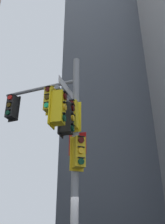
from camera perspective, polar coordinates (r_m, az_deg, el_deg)
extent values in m
cube|color=#4C5460|center=(34.78, 6.78, 5.98)|extent=(12.34, 12.34, 39.84)
cylinder|color=gray|center=(8.34, -1.68, -9.57)|extent=(0.25, 0.25, 7.79)
cylinder|color=gray|center=(10.22, -9.82, 5.34)|extent=(3.08, 1.17, 0.14)
cylinder|color=gray|center=(8.05, -3.53, 2.34)|extent=(0.56, 1.91, 0.14)
cube|color=gold|center=(9.85, -7.11, 2.40)|extent=(0.46, 0.18, 1.14)
cube|color=gold|center=(9.70, -7.63, 2.90)|extent=(0.43, 0.43, 1.00)
cylinder|color=#360605|center=(9.73, -8.07, 5.23)|extent=(0.21, 0.12, 0.20)
cube|color=black|center=(9.79, -8.05, 5.85)|extent=(0.23, 0.14, 0.02)
cylinder|color=#3C2C06|center=(9.55, -8.20, 3.44)|extent=(0.21, 0.12, 0.20)
cube|color=black|center=(9.61, -8.17, 4.08)|extent=(0.23, 0.14, 0.02)
cylinder|color=#19C672|center=(9.39, -8.34, 1.58)|extent=(0.21, 0.12, 0.20)
cube|color=black|center=(9.44, -8.31, 2.24)|extent=(0.23, 0.14, 0.02)
cube|color=black|center=(10.73, -15.47, 0.68)|extent=(0.46, 0.18, 1.14)
cube|color=black|center=(10.60, -16.06, 1.11)|extent=(0.43, 0.43, 1.00)
cylinder|color=red|center=(10.62, -16.46, 3.25)|extent=(0.21, 0.12, 0.20)
cube|color=black|center=(10.68, -16.39, 3.82)|extent=(0.23, 0.14, 0.02)
cylinder|color=#3C2C06|center=(10.46, -16.70, 1.57)|extent=(0.21, 0.12, 0.20)
cube|color=black|center=(10.51, -16.63, 2.17)|extent=(0.23, 0.14, 0.02)
cylinder|color=#06311C|center=(10.31, -16.94, -0.15)|extent=(0.21, 0.12, 0.20)
cube|color=black|center=(10.36, -16.88, 0.46)|extent=(0.23, 0.14, 0.02)
cube|color=black|center=(7.84, -4.97, -1.69)|extent=(0.14, 0.47, 1.14)
cube|color=black|center=(7.78, -3.65, -1.54)|extent=(0.41, 0.41, 1.00)
cylinder|color=#360605|center=(7.88, -2.20, 0.93)|extent=(0.10, 0.21, 0.20)
cube|color=black|center=(7.93, -2.15, 1.71)|extent=(0.12, 0.23, 0.02)
cylinder|color=yellow|center=(7.72, -2.25, -1.38)|extent=(0.10, 0.21, 0.20)
cube|color=black|center=(7.77, -2.19, -0.57)|extent=(0.12, 0.23, 0.02)
cylinder|color=#06311C|center=(7.58, -2.29, -3.78)|extent=(0.10, 0.21, 0.20)
cube|color=black|center=(7.63, -2.23, -2.94)|extent=(0.12, 0.23, 0.02)
cube|color=yellow|center=(7.20, -7.05, 0.78)|extent=(0.14, 0.47, 1.14)
cube|color=yellow|center=(7.13, -5.63, 0.96)|extent=(0.41, 0.41, 1.00)
cylinder|color=#360605|center=(7.23, -4.02, 3.62)|extent=(0.10, 0.21, 0.20)
cube|color=black|center=(7.29, -3.95, 4.45)|extent=(0.12, 0.23, 0.02)
cylinder|color=yellow|center=(7.07, -4.11, 1.16)|extent=(0.10, 0.21, 0.20)
cube|color=black|center=(7.12, -4.04, 2.02)|extent=(0.12, 0.23, 0.02)
cylinder|color=#06311C|center=(6.91, -4.20, -1.42)|extent=(0.10, 0.21, 0.20)
cube|color=black|center=(6.96, -4.13, -0.52)|extent=(0.12, 0.23, 0.02)
cube|color=gold|center=(8.21, -1.35, -9.66)|extent=(0.45, 0.23, 1.14)
cube|color=gold|center=(8.04, -0.86, -9.30)|extent=(0.45, 0.45, 1.00)
cylinder|color=#360605|center=(7.97, -0.31, -6.51)|extent=(0.21, 0.14, 0.20)
cube|color=black|center=(8.01, -0.30, -5.69)|extent=(0.23, 0.16, 0.02)
cylinder|color=yellow|center=(7.86, -0.32, -8.91)|extent=(0.21, 0.14, 0.20)
cube|color=black|center=(7.89, -0.30, -8.07)|extent=(0.23, 0.16, 0.02)
cylinder|color=#06311C|center=(7.77, -0.33, -11.38)|extent=(0.21, 0.14, 0.20)
cube|color=black|center=(7.79, -0.31, -10.52)|extent=(0.23, 0.16, 0.02)
cube|color=yellow|center=(8.68, -1.84, -1.17)|extent=(0.47, 0.15, 1.14)
cube|color=yellow|center=(8.52, -2.24, -0.66)|extent=(0.41, 0.41, 1.00)
cylinder|color=#360605|center=(8.51, -2.63, 2.03)|extent=(0.21, 0.11, 0.20)
cube|color=black|center=(8.56, -2.63, 2.75)|extent=(0.23, 0.12, 0.02)
cylinder|color=yellow|center=(8.35, -2.68, -0.09)|extent=(0.21, 0.11, 0.20)
cube|color=black|center=(8.40, -2.68, 0.66)|extent=(0.23, 0.12, 0.02)
cylinder|color=#06311C|center=(8.20, -2.73, -2.28)|extent=(0.21, 0.11, 0.20)
cube|color=black|center=(8.25, -2.73, -1.51)|extent=(0.23, 0.12, 0.02)
cube|color=white|center=(9.51, -3.46, 5.18)|extent=(0.50, 1.62, 0.28)
cube|color=#19479E|center=(9.51, -3.46, 5.18)|extent=(0.48, 1.58, 0.24)
cube|color=red|center=(8.67, -1.16, -7.37)|extent=(0.62, 0.18, 0.80)
cube|color=white|center=(8.67, -1.16, -7.37)|extent=(0.58, 0.17, 0.76)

